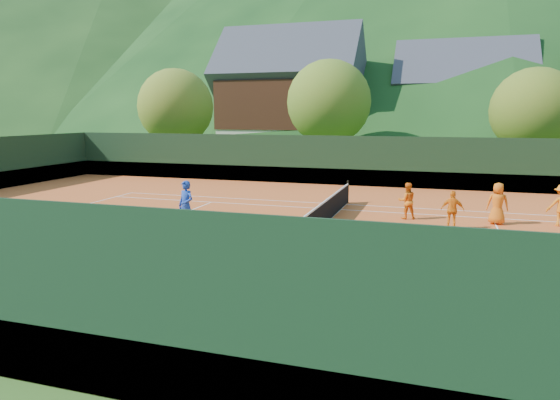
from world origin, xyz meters
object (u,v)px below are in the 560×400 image
(tennis_net, at_px, (320,216))
(ball_hopper, at_px, (55,223))
(coach, at_px, (186,206))
(student_a, at_px, (407,201))
(student_c, at_px, (498,203))
(chalet_left, at_px, (290,100))
(chalet_mid, at_px, (461,107))
(student_b, at_px, (452,210))

(tennis_net, xyz_separation_m, ball_hopper, (-7.78, -4.89, 0.25))
(coach, bearing_deg, student_a, 49.73)
(student_c, xyz_separation_m, chalet_left, (-16.43, 27.03, 4.80))
(tennis_net, bearing_deg, chalet_mid, 79.99)
(student_a, distance_m, student_c, 3.45)
(student_c, relative_size, ball_hopper, 1.65)
(student_b, height_order, ball_hopper, student_b)
(student_b, xyz_separation_m, tennis_net, (-4.73, -1.62, -0.22))
(student_c, xyz_separation_m, chalet_mid, (-0.43, 31.03, 4.15))
(coach, xyz_separation_m, ball_hopper, (-3.06, -3.26, -0.18))
(student_c, bearing_deg, chalet_mid, -84.42)
(tennis_net, xyz_separation_m, chalet_mid, (6.00, 34.00, 4.47))
(student_c, distance_m, chalet_left, 32.00)
(tennis_net, bearing_deg, coach, -161.00)
(tennis_net, xyz_separation_m, chalet_left, (-10.00, 30.00, 5.13))
(student_c, bearing_deg, tennis_net, 29.56)
(student_c, relative_size, chalet_left, 0.12)
(coach, relative_size, chalet_left, 0.13)
(tennis_net, height_order, ball_hopper, tennis_net)
(student_b, relative_size, chalet_left, 0.10)
(ball_hopper, bearing_deg, student_b, 27.47)
(student_a, xyz_separation_m, chalet_left, (-12.98, 27.04, 4.88))
(student_a, bearing_deg, ball_hopper, 17.52)
(coach, bearing_deg, ball_hopper, -114.24)
(student_b, bearing_deg, tennis_net, 20.39)
(student_a, distance_m, tennis_net, 4.21)
(coach, height_order, student_c, coach)
(student_a, distance_m, chalet_left, 30.39)
(student_b, bearing_deg, student_a, -36.02)
(student_c, height_order, chalet_mid, chalet_mid)
(coach, xyz_separation_m, student_b, (9.44, 3.24, -0.20))
(student_b, distance_m, student_c, 2.17)
(student_b, bearing_deg, ball_hopper, 29.00)
(coach, relative_size, student_c, 1.12)
(chalet_left, bearing_deg, student_a, -64.36)
(coach, distance_m, student_b, 9.98)
(chalet_mid, bearing_deg, chalet_left, -165.96)
(student_c, distance_m, chalet_mid, 31.31)
(student_a, height_order, student_b, student_a)
(chalet_mid, bearing_deg, student_a, -95.56)
(student_b, relative_size, ball_hopper, 1.44)
(student_b, height_order, chalet_left, chalet_left)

